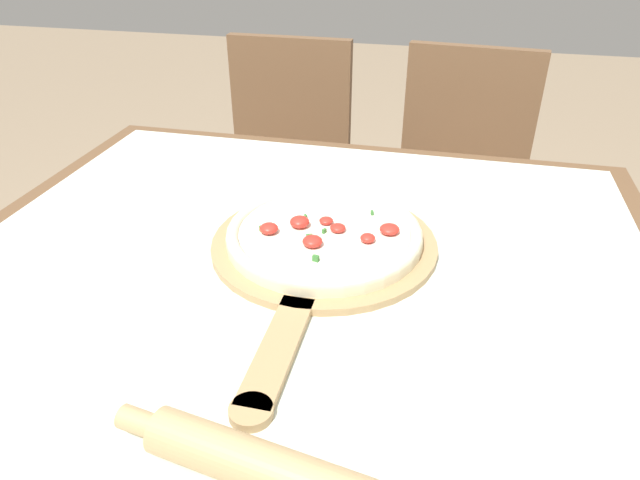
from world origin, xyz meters
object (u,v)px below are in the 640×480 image
(chair_left, at_px, (284,165))
(chair_right, at_px, (458,182))
(pizza, at_px, (324,233))
(pizza_peel, at_px, (321,251))

(chair_left, xyz_separation_m, chair_right, (0.54, -0.00, 0.00))
(chair_left, distance_m, chair_right, 0.54)
(chair_left, relative_size, chair_right, 1.00)
(chair_left, bearing_deg, chair_right, 0.43)
(pizza, height_order, chair_left, chair_left)
(pizza_peel, xyz_separation_m, chair_right, (0.22, 0.85, -0.25))
(pizza, bearing_deg, pizza_peel, -90.11)
(chair_right, bearing_deg, pizza_peel, -99.11)
(pizza, height_order, chair_right, chair_right)
(chair_left, bearing_deg, pizza_peel, -69.14)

